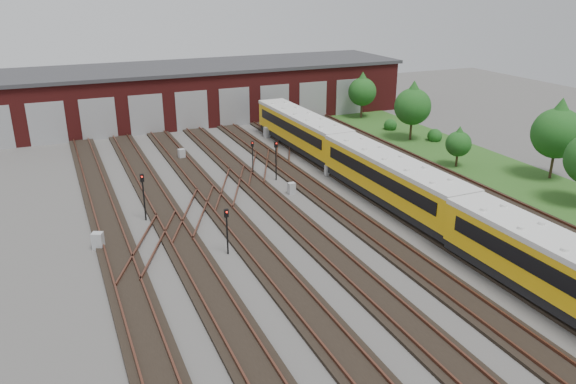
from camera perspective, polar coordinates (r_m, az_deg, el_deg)
name	(u,v)px	position (r m, az deg, el deg)	size (l,w,h in m)	color
ground	(362,252)	(35.41, 7.53, -6.05)	(120.00, 120.00, 0.00)	#4C4946
track_network	(355,247)	(35.73, 6.83, -5.56)	(30.40, 70.00, 0.33)	black
maintenance_shed	(195,91)	(70.09, -9.42, 10.05)	(51.00, 12.50, 6.35)	#591716
grass_verge	(488,168)	(53.73, 19.67, 2.35)	(8.00, 55.00, 0.05)	#274918
metro_train	(392,179)	(42.37, 10.48, 1.30)	(3.07, 47.90, 3.28)	black
signal_mast_0	(143,191)	(40.02, -14.49, 0.09)	(0.29, 0.27, 3.43)	black
signal_mast_1	(227,225)	(34.22, -6.23, -3.39)	(0.26, 0.24, 2.99)	black
signal_mast_2	(253,154)	(48.34, -3.62, 3.92)	(0.25, 0.24, 3.00)	black
signal_mast_3	(276,156)	(46.81, -1.23, 3.71)	(0.27, 0.25, 3.38)	black
relay_cabinet_0	(98,241)	(37.20, -18.75, -4.72)	(0.66, 0.55, 1.10)	#A6A8AB
relay_cabinet_1	(182,154)	(53.92, -10.76, 3.80)	(0.59, 0.49, 0.99)	#A6A8AB
relay_cabinet_2	(291,188)	(44.24, 0.36, 0.37)	(0.55, 0.46, 0.92)	#A6A8AB
relay_cabinet_3	(267,132)	(60.64, -2.11, 6.10)	(0.67, 0.56, 1.11)	#A6A8AB
relay_cabinet_4	(328,170)	(48.69, 4.09, 2.23)	(0.53, 0.45, 0.89)	#A6A8AB
tree_0	(413,102)	(60.09, 12.58, 8.90)	(3.80, 3.80, 6.30)	#362718
tree_1	(362,88)	(69.50, 7.56, 10.39)	(3.39, 3.39, 5.62)	#362718
tree_2	(558,127)	(51.66, 25.77, 5.94)	(4.20, 4.20, 6.96)	#362718
tree_3	(459,141)	(52.47, 16.96, 4.99)	(2.28, 2.28, 3.79)	#362718
bush_1	(390,123)	(64.69, 10.37, 6.86)	(1.46, 1.46, 1.46)	#124213
bush_2	(435,134)	(61.04, 14.70, 5.73)	(1.53, 1.53, 1.53)	#124213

